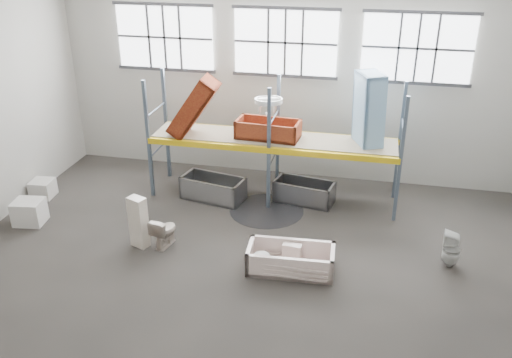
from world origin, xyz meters
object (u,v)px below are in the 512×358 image
(steel_tub_left, at_px, (213,188))
(carton_near, at_px, (29,212))
(blue_tub_upright, at_px, (369,111))
(bathtub_beige, at_px, (291,259))
(steel_tub_right, at_px, (304,191))
(toilet_beige, at_px, (164,231))
(cistern_tall, at_px, (139,222))
(bucket, at_px, (261,264))
(rust_tub_flat, at_px, (268,129))
(toilet_white, at_px, (451,249))

(steel_tub_left, xyz_separation_m, carton_near, (-3.79, -2.10, -0.00))
(blue_tub_upright, bearing_deg, bathtub_beige, -111.02)
(bathtub_beige, distance_m, blue_tub_upright, 4.09)
(steel_tub_left, relative_size, steel_tub_right, 1.07)
(steel_tub_left, height_order, steel_tub_right, steel_tub_left)
(blue_tub_upright, bearing_deg, carton_near, -160.36)
(toilet_beige, xyz_separation_m, cistern_tall, (-0.51, -0.13, 0.23))
(blue_tub_upright, height_order, bucket, blue_tub_upright)
(toilet_beige, bearing_deg, bucket, 178.18)
(steel_tub_right, height_order, blue_tub_upright, blue_tub_upright)
(rust_tub_flat, bearing_deg, toilet_white, -28.08)
(bathtub_beige, relative_size, cistern_tall, 1.50)
(toilet_white, height_order, blue_tub_upright, blue_tub_upright)
(steel_tub_right, xyz_separation_m, rust_tub_flat, (-0.94, 0.06, 1.55))
(cistern_tall, bearing_deg, blue_tub_upright, 55.39)
(toilet_white, distance_m, rust_tub_flat, 4.99)
(cistern_tall, distance_m, steel_tub_right, 4.24)
(toilet_white, distance_m, steel_tub_left, 5.83)
(blue_tub_upright, relative_size, bucket, 4.54)
(cistern_tall, relative_size, carton_near, 1.75)
(toilet_beige, distance_m, carton_near, 3.41)
(bathtub_beige, bearing_deg, carton_near, 171.25)
(rust_tub_flat, height_order, bucket, rust_tub_flat)
(bathtub_beige, bearing_deg, toilet_beige, 169.64)
(toilet_beige, bearing_deg, rust_tub_flat, -110.14)
(blue_tub_upright, bearing_deg, bucket, -117.63)
(steel_tub_left, bearing_deg, rust_tub_flat, 17.07)
(toilet_beige, distance_m, rust_tub_flat, 3.55)
(rust_tub_flat, xyz_separation_m, bucket, (0.53, -3.29, -1.63))
(steel_tub_left, bearing_deg, cistern_tall, -110.12)
(toilet_white, xyz_separation_m, steel_tub_left, (-5.53, 1.85, -0.10))
(cistern_tall, height_order, bucket, cistern_tall)
(bucket, xyz_separation_m, carton_near, (-5.64, 0.79, 0.09))
(steel_tub_left, height_order, bucket, steel_tub_left)
(steel_tub_right, relative_size, carton_near, 2.21)
(toilet_white, relative_size, rust_tub_flat, 0.51)
(toilet_white, relative_size, carton_near, 1.18)
(rust_tub_flat, bearing_deg, bucket, -80.81)
(cistern_tall, distance_m, carton_near, 2.93)
(steel_tub_left, distance_m, steel_tub_right, 2.28)
(rust_tub_flat, height_order, blue_tub_upright, blue_tub_upright)
(steel_tub_right, bearing_deg, cistern_tall, -138.33)
(bucket, bearing_deg, steel_tub_left, 122.64)
(toilet_beige, bearing_deg, toilet_white, -163.43)
(toilet_beige, relative_size, steel_tub_left, 0.44)
(steel_tub_left, height_order, blue_tub_upright, blue_tub_upright)
(blue_tub_upright, bearing_deg, toilet_white, -52.00)
(cistern_tall, xyz_separation_m, steel_tub_left, (0.91, 2.47, -0.29))
(cistern_tall, relative_size, rust_tub_flat, 0.75)
(carton_near, bearing_deg, steel_tub_left, 28.91)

